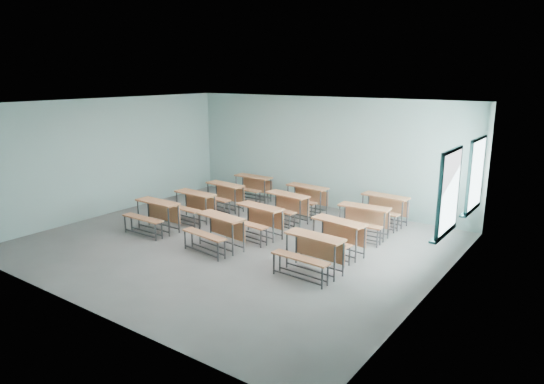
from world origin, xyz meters
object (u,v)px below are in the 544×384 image
(desk_unit_r1c0, at_px, (192,202))
(desk_unit_r3c0, at_px, (251,185))
(desk_unit_r1c2, at_px, (336,233))
(desk_unit_r0c2, at_px, (311,249))
(desk_unit_r2c1, at_px, (285,204))
(desk_unit_r0c1, at_px, (217,227))
(desk_unit_r1c1, at_px, (257,217))
(desk_unit_r3c2, at_px, (383,206))
(desk_unit_r0c0, at_px, (154,212))
(desk_unit_r3c1, at_px, (305,195))
(desk_unit_r2c0, at_px, (223,193))
(desk_unit_r2c2, at_px, (362,217))

(desk_unit_r1c0, relative_size, desk_unit_r3c0, 1.02)
(desk_unit_r1c0, distance_m, desk_unit_r1c2, 4.30)
(desk_unit_r0c2, relative_size, desk_unit_r2c1, 0.97)
(desk_unit_r0c1, relative_size, desk_unit_r1c1, 1.01)
(desk_unit_r0c1, distance_m, desk_unit_r3c2, 4.48)
(desk_unit_r0c0, height_order, desk_unit_r1c2, same)
(desk_unit_r3c0, distance_m, desk_unit_r3c1, 2.08)
(desk_unit_r1c1, height_order, desk_unit_r2c1, same)
(desk_unit_r0c2, bearing_deg, desk_unit_r3c2, 95.14)
(desk_unit_r0c2, xyz_separation_m, desk_unit_r1c1, (-2.18, 1.12, 0.00))
(desk_unit_r3c1, bearing_deg, desk_unit_r3c2, 10.51)
(desk_unit_r1c1, distance_m, desk_unit_r2c1, 1.38)
(desk_unit_r0c2, bearing_deg, desk_unit_r0c1, -175.88)
(desk_unit_r1c2, distance_m, desk_unit_r2c0, 4.53)
(desk_unit_r3c0, bearing_deg, desk_unit_r1c1, -49.11)
(desk_unit_r0c1, bearing_deg, desk_unit_r1c1, 86.45)
(desk_unit_r2c0, relative_size, desk_unit_r2c1, 0.99)
(desk_unit_r1c0, bearing_deg, desk_unit_r0c0, -93.45)
(desk_unit_r0c1, height_order, desk_unit_r1c0, same)
(desk_unit_r0c2, height_order, desk_unit_r1c2, same)
(desk_unit_r2c1, bearing_deg, desk_unit_r3c2, 38.31)
(desk_unit_r0c1, height_order, desk_unit_r1c2, same)
(desk_unit_r0c1, height_order, desk_unit_r2c0, same)
(desk_unit_r1c2, bearing_deg, desk_unit_r2c0, 171.05)
(desk_unit_r3c1, bearing_deg, desk_unit_r2c2, -20.66)
(desk_unit_r2c0, height_order, desk_unit_r2c1, same)
(desk_unit_r1c1, height_order, desk_unit_r3c1, same)
(desk_unit_r0c1, bearing_deg, desk_unit_r1c2, 34.79)
(desk_unit_r0c2, bearing_deg, desk_unit_r2c1, 135.85)
(desk_unit_r1c2, bearing_deg, desk_unit_r0c0, -157.68)
(desk_unit_r3c2, bearing_deg, desk_unit_r3c0, -175.70)
(desk_unit_r3c0, bearing_deg, desk_unit_r1c0, -88.45)
(desk_unit_r0c0, distance_m, desk_unit_r1c1, 2.58)
(desk_unit_r2c2, relative_size, desk_unit_r3c0, 1.03)
(desk_unit_r1c2, bearing_deg, desk_unit_r1c1, -171.39)
(desk_unit_r1c2, xyz_separation_m, desk_unit_r2c1, (-2.22, 1.33, 0.00))
(desk_unit_r2c1, distance_m, desk_unit_r3c0, 2.48)
(desk_unit_r1c1, xyz_separation_m, desk_unit_r1c2, (2.09, 0.04, 0.00))
(desk_unit_r0c0, xyz_separation_m, desk_unit_r2c1, (2.20, 2.49, 0.00))
(desk_unit_r2c0, distance_m, desk_unit_r3c2, 4.50)
(desk_unit_r1c0, height_order, desk_unit_r3c0, same)
(desk_unit_r2c1, bearing_deg, desk_unit_r0c1, -85.71)
(desk_unit_r0c0, relative_size, desk_unit_r0c2, 0.97)
(desk_unit_r2c1, bearing_deg, desk_unit_r1c0, -141.55)
(desk_unit_r3c1, bearing_deg, desk_unit_r1c0, -126.46)
(desk_unit_r0c0, relative_size, desk_unit_r1c2, 0.93)
(desk_unit_r2c1, height_order, desk_unit_r3c2, same)
(desk_unit_r1c0, bearing_deg, desk_unit_r2c0, 94.08)
(desk_unit_r3c0, bearing_deg, desk_unit_r3c1, -4.86)
(desk_unit_r0c2, distance_m, desk_unit_r3c0, 5.82)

